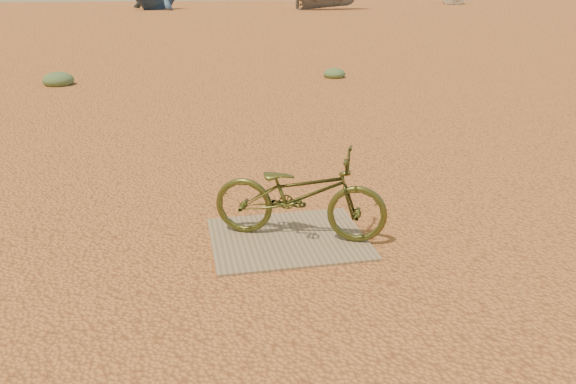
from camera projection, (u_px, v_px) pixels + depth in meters
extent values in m
plane|color=#BF763C|center=(263.00, 275.00, 4.44)|extent=(120.00, 120.00, 0.00)
cube|color=#84715A|center=(288.00, 238.00, 5.04)|extent=(1.37, 1.13, 0.02)
imported|color=#3E441C|center=(300.00, 194.00, 4.91)|extent=(1.62, 1.08, 0.81)
ellipsoid|color=#59764C|center=(59.00, 85.00, 12.40)|extent=(0.67, 0.67, 0.37)
ellipsoid|color=#59764C|center=(334.00, 77.00, 13.34)|extent=(0.52, 0.52, 0.28)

